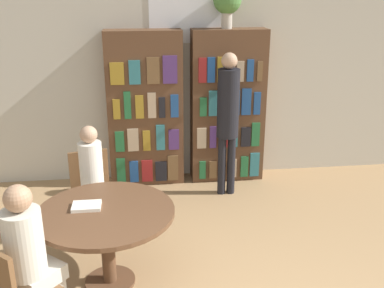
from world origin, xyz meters
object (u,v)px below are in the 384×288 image
(chair_left_side, at_px, (92,190))
(seated_reader_right, at_px, (31,252))
(seated_reader_left, at_px, (93,181))
(librarian_standing, at_px, (228,112))
(bookshelf_left, at_px, (145,110))
(reading_table, at_px, (106,223))
(bookshelf_right, at_px, (228,107))
(flower_vase, at_px, (227,1))

(chair_left_side, bearing_deg, seated_reader_right, 66.11)
(seated_reader_left, xyz_separation_m, librarian_standing, (1.53, 0.96, 0.38))
(librarian_standing, bearing_deg, seated_reader_left, -147.94)
(bookshelf_left, relative_size, reading_table, 1.70)
(bookshelf_right, bearing_deg, librarian_standing, -100.80)
(chair_left_side, bearing_deg, flower_vase, -154.90)
(flower_vase, xyz_separation_m, seated_reader_left, (-1.59, -1.46, -1.63))
(bookshelf_right, distance_m, flower_vase, 1.32)
(flower_vase, bearing_deg, seated_reader_left, -137.32)
(bookshelf_left, xyz_separation_m, flower_vase, (1.03, 0.00, 1.32))
(bookshelf_left, xyz_separation_m, bookshelf_right, (1.07, 0.00, 0.00))
(reading_table, xyz_separation_m, seated_reader_left, (-0.17, 0.72, 0.08))
(chair_left_side, distance_m, seated_reader_left, 0.26)
(bookshelf_left, distance_m, bookshelf_right, 1.07)
(bookshelf_right, distance_m, librarian_standing, 0.52)
(chair_left_side, height_order, seated_reader_left, seated_reader_left)
(seated_reader_right, distance_m, librarian_standing, 2.93)
(bookshelf_right, xyz_separation_m, seated_reader_right, (-1.95, -2.74, -0.27))
(seated_reader_left, height_order, librarian_standing, librarian_standing)
(reading_table, relative_size, chair_left_side, 1.31)
(bookshelf_left, bearing_deg, chair_left_side, -115.12)
(chair_left_side, bearing_deg, librarian_standing, -166.81)
(reading_table, bearing_deg, chair_left_side, 103.08)
(bookshelf_left, distance_m, chair_left_side, 1.49)
(seated_reader_left, distance_m, librarian_standing, 1.85)
(seated_reader_right, bearing_deg, reading_table, 90.00)
(chair_left_side, height_order, librarian_standing, librarian_standing)
(librarian_standing, bearing_deg, bookshelf_left, 152.82)
(bookshelf_left, relative_size, seated_reader_right, 1.59)
(bookshelf_right, height_order, librarian_standing, bookshelf_right)
(librarian_standing, bearing_deg, reading_table, -129.19)
(reading_table, bearing_deg, seated_reader_left, 103.08)
(reading_table, bearing_deg, bookshelf_right, 56.12)
(bookshelf_left, bearing_deg, seated_reader_left, -110.87)
(librarian_standing, bearing_deg, chair_left_side, -153.73)
(flower_vase, xyz_separation_m, chair_left_side, (-1.63, -1.28, -1.81))
(seated_reader_left, xyz_separation_m, seated_reader_right, (-0.32, -1.28, 0.04))
(bookshelf_left, height_order, librarian_standing, bookshelf_left)
(chair_left_side, xyz_separation_m, seated_reader_right, (-0.28, -1.46, 0.22))
(bookshelf_right, bearing_deg, seated_reader_right, -125.44)
(reading_table, height_order, librarian_standing, librarian_standing)
(seated_reader_right, bearing_deg, chair_left_side, 120.11)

